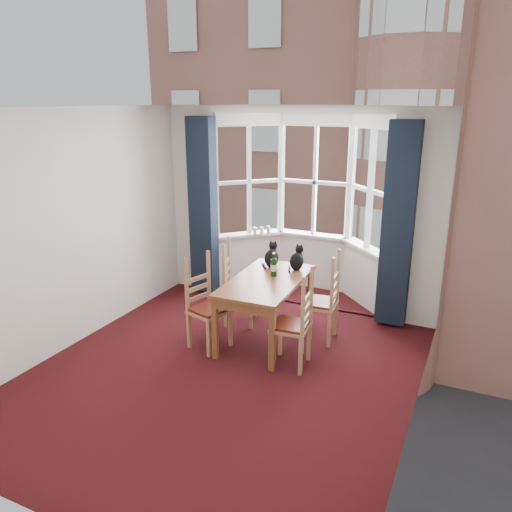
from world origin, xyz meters
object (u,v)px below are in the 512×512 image
Objects in this scene: chair_left_near at (204,309)px; chair_right_near at (299,328)px; cat_right at (297,260)px; chair_right_far at (327,305)px; candle_extra at (268,230)px; chair_left_far at (233,289)px; candle_short at (262,231)px; dining_table at (266,286)px; candle_tall at (255,231)px; wine_bottle at (274,266)px; cat_left at (272,257)px.

chair_left_near and chair_right_near have the same top height.
chair_right_far is at bearing -24.73° from cat_right.
candle_extra is at bearing 121.45° from chair_right_near.
chair_left_far and chair_right_near have the same top height.
candle_short is at bearing 98.65° from chair_left_far.
candle_short is at bearing 95.19° from chair_left_near.
chair_left_near is 8.03× the size of candle_short.
candle_short is at bearing 116.26° from dining_table.
chair_right_near is (0.60, -0.47, -0.23)m from dining_table.
chair_left_far is 1.44m from candle_tall.
dining_table is 0.27m from wine_bottle.
dining_table is 4.55× the size of cat_right.
candle_short reaches higher than dining_table.
chair_left_near reaches higher than dining_table.
chair_left_far is at bearing -155.26° from cat_left.
wine_bottle is (-0.17, -0.36, 0.00)m from cat_right.
chair_left_near is 2.67× the size of cat_left.
candle_tall is at bearing 124.45° from cat_left.
chair_left_far is at bearing 88.69° from chair_left_near.
cat_left is 3.00× the size of candle_short.
wine_bottle reaches higher than candle_short.
cat_right is 0.40m from wine_bottle.
dining_table is at bearing -60.49° from candle_tall.
chair_left_near is 8.53× the size of candle_tall.
chair_right_near is 6.68× the size of candle_extra.
candle_extra is (-0.56, 1.17, 0.02)m from cat_left.
candle_extra is at bearing 113.00° from dining_table.
dining_table is at bearing 141.71° from chair_right_near.
cat_right is 1.56m from candle_tall.
candle_short reaches higher than candle_tall.
candle_extra is (0.21, 0.05, 0.01)m from candle_tall.
candle_tall is (-0.91, 1.60, 0.23)m from dining_table.
candle_tall is (-0.31, 1.33, 0.45)m from chair_left_far.
cat_right reaches higher than chair_left_near.
chair_right_near is 2.53m from candle_extra.
cat_left is at bearing 127.65° from chair_right_near.
candle_tall is 0.78× the size of candle_extra.
chair_right_far is at bearing 22.30° from dining_table.
dining_table is 1.83m from candle_short.
wine_bottle is 2.59× the size of candle_short.
candle_extra reaches higher than chair_left_near.
wine_bottle is at bearing 42.88° from chair_left_near.
cat_right is (-0.40, 0.98, 0.45)m from chair_right_near.
chair_right_near is 2.60m from candle_tall.
candle_extra is (-0.90, 1.15, 0.02)m from cat_right.
chair_left_near is 0.73m from chair_left_far.
wine_bottle is 1.68m from candle_extra.
chair_right_far is 2.01m from candle_extra.
cat_right is 3.10× the size of candle_tall.
candle_short is at bearing 131.80° from cat_right.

